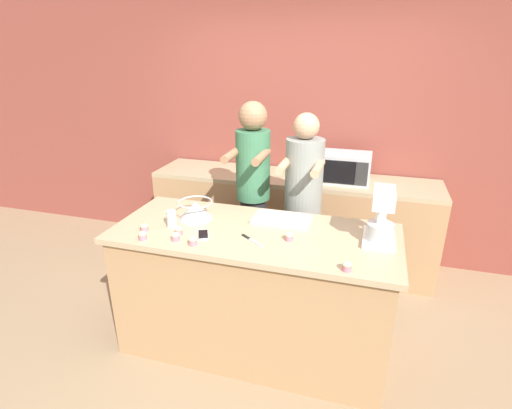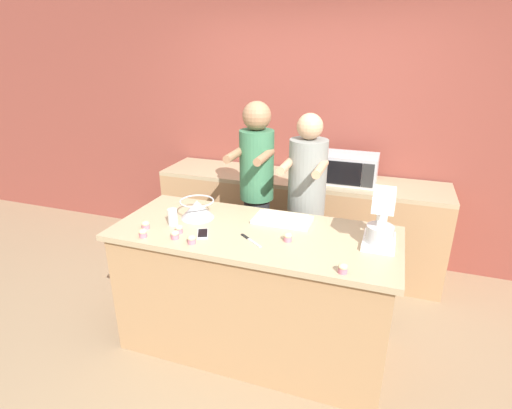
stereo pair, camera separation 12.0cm
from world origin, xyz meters
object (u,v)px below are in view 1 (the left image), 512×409
(microwave_oven, at_px, (343,167))
(cupcake_5, at_px, (143,235))
(cupcake_0, at_px, (175,236))
(cupcake_3, at_px, (144,227))
(drinking_glass, at_px, (172,219))
(cupcake_1, at_px, (193,241))
(person_left, at_px, (253,197))
(knife, at_px, (251,240))
(mixing_bowl, at_px, (196,209))
(stand_mixer, at_px, (381,219))
(cell_phone, at_px, (203,235))
(cupcake_4, at_px, (179,231))
(cupcake_2, at_px, (347,266))
(person_right, at_px, (302,209))
(cupcake_6, at_px, (289,236))
(baking_tray, at_px, (282,219))

(microwave_oven, xyz_separation_m, cupcake_5, (-1.13, -1.66, -0.09))
(cupcake_0, xyz_separation_m, cupcake_3, (-0.27, 0.07, 0.00))
(drinking_glass, xyz_separation_m, cupcake_1, (0.26, -0.22, -0.03))
(person_left, bearing_deg, knife, -73.93)
(knife, xyz_separation_m, cupcake_1, (-0.33, -0.17, 0.03))
(person_left, height_order, mixing_bowl, person_left)
(stand_mixer, height_order, cell_phone, stand_mixer)
(mixing_bowl, xyz_separation_m, microwave_oven, (0.94, 1.25, 0.05))
(cupcake_3, xyz_separation_m, cupcake_4, (0.25, 0.02, 0.00))
(cell_phone, bearing_deg, cupcake_2, -10.85)
(person_right, height_order, drinking_glass, person_right)
(person_left, height_order, cupcake_3, person_left)
(cupcake_1, relative_size, cupcake_2, 1.00)
(cupcake_1, distance_m, cupcake_5, 0.35)
(drinking_glass, relative_size, cupcake_0, 2.07)
(microwave_oven, height_order, cell_phone, microwave_oven)
(mixing_bowl, relative_size, knife, 1.35)
(mixing_bowl, relative_size, cupcake_2, 4.48)
(cupcake_0, bearing_deg, cupcake_6, 16.58)
(cupcake_4, bearing_deg, person_right, 50.85)
(person_right, relative_size, stand_mixer, 4.68)
(stand_mixer, bearing_deg, cupcake_4, -167.74)
(drinking_glass, xyz_separation_m, knife, (0.60, -0.05, -0.06))
(cell_phone, xyz_separation_m, cupcake_4, (-0.16, -0.03, 0.02))
(knife, height_order, cupcake_0, cupcake_0)
(person_left, bearing_deg, cupcake_2, -49.30)
(cupcake_3, distance_m, cupcake_5, 0.13)
(cupcake_0, bearing_deg, stand_mixer, 16.08)
(mixing_bowl, xyz_separation_m, cupcake_3, (-0.25, -0.30, -0.04))
(person_right, relative_size, cupcake_3, 29.58)
(mixing_bowl, height_order, drinking_glass, mixing_bowl)
(drinking_glass, distance_m, cupcake_1, 0.34)
(mixing_bowl, bearing_deg, baking_tray, 12.29)
(microwave_oven, bearing_deg, mixing_bowl, -126.98)
(baking_tray, height_order, cupcake_4, cupcake_4)
(person_left, xyz_separation_m, cupcake_0, (-0.24, -0.93, 0.04))
(person_left, height_order, microwave_oven, person_left)
(person_left, xyz_separation_m, cupcake_2, (0.86, -1.00, 0.04))
(microwave_oven, relative_size, cupcake_3, 8.99)
(baking_tray, relative_size, cupcake_2, 7.36)
(person_right, height_order, stand_mixer, person_right)
(person_left, distance_m, knife, 0.82)
(microwave_oven, relative_size, cupcake_1, 8.99)
(person_left, relative_size, cupcake_5, 30.84)
(cupcake_5, bearing_deg, cell_phone, 25.12)
(microwave_oven, xyz_separation_m, knife, (-0.45, -1.47, -0.11))
(cupcake_3, xyz_separation_m, cupcake_6, (0.98, 0.14, 0.00))
(cupcake_3, bearing_deg, drinking_glass, 40.78)
(cupcake_0, bearing_deg, knife, 16.85)
(cupcake_0, bearing_deg, cupcake_2, -3.42)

